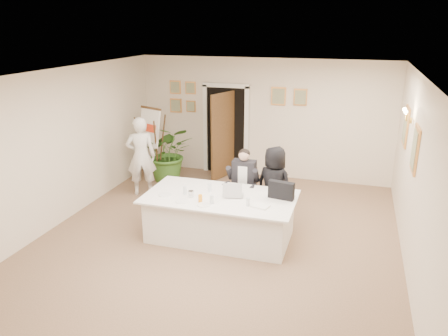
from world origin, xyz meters
name	(u,v)px	position (x,y,z in m)	size (l,w,h in m)	color
floor	(218,239)	(0.00, 0.00, 0.00)	(7.00, 7.00, 0.00)	brown
ceiling	(217,74)	(0.00, 0.00, 2.80)	(6.00, 7.00, 0.02)	white
wall_back	(263,119)	(0.00, 3.50, 1.40)	(6.00, 0.10, 2.80)	beige
wall_front	(98,274)	(0.00, -3.50, 1.40)	(6.00, 0.10, 2.80)	beige
wall_left	(61,147)	(-3.00, 0.00, 1.40)	(0.10, 7.00, 2.80)	beige
wall_right	(416,180)	(3.00, 0.00, 1.40)	(0.10, 7.00, 2.80)	beige
doorway	(225,133)	(-0.88, 3.32, 1.04)	(1.14, 0.86, 2.20)	black
pictures_back_wall	(230,98)	(-0.80, 3.47, 1.85)	(3.40, 0.06, 0.80)	#E39C4D
pictures_right_wall	(410,137)	(2.97, 1.20, 1.75)	(0.06, 2.20, 0.80)	#E39C4D
wall_sconce	(408,116)	(2.90, 1.20, 2.10)	(0.20, 0.30, 0.24)	gold
conference_table	(220,217)	(0.02, 0.07, 0.39)	(2.54, 1.36, 0.78)	silver
seated_man	(243,184)	(0.18, 0.99, 0.68)	(0.59, 0.62, 1.37)	black
flip_chart	(154,148)	(-2.29, 2.34, 0.80)	(0.62, 0.48, 1.72)	#3B2513
standing_man	(141,156)	(-2.20, 1.53, 0.85)	(0.62, 0.41, 1.70)	silver
standing_woman	(274,186)	(0.78, 0.93, 0.73)	(0.72, 0.47, 1.47)	black
potted_palm	(169,153)	(-2.00, 2.50, 0.67)	(1.21, 1.05, 1.34)	#346220
laptop	(234,188)	(0.24, 0.15, 0.91)	(0.32, 0.34, 0.28)	#B7BABC
laptop_bag	(281,190)	(1.02, 0.25, 0.92)	(0.43, 0.12, 0.30)	black
paper_stack	(260,206)	(0.77, -0.18, 0.79)	(0.28, 0.19, 0.03)	white
plate_left	(165,195)	(-0.89, -0.17, 0.78)	(0.21, 0.21, 0.01)	white
plate_mid	(182,201)	(-0.50, -0.34, 0.78)	(0.22, 0.22, 0.01)	white
plate_near	(204,205)	(-0.11, -0.39, 0.78)	(0.22, 0.22, 0.01)	white
glass_a	(185,190)	(-0.58, -0.03, 0.84)	(0.06, 0.06, 0.14)	silver
glass_b	(212,200)	(-0.01, -0.28, 0.84)	(0.07, 0.07, 0.14)	silver
glass_c	(248,202)	(0.57, -0.20, 0.84)	(0.06, 0.06, 0.14)	silver
glass_d	(210,187)	(-0.22, 0.22, 0.84)	(0.06, 0.06, 0.14)	silver
oj_glass	(200,199)	(-0.21, -0.28, 0.84)	(0.07, 0.07, 0.13)	orange
steel_jug	(191,194)	(-0.43, -0.12, 0.83)	(0.09, 0.09, 0.11)	silver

